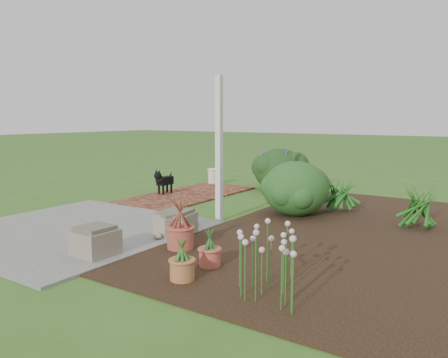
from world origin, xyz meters
The scene contains 18 objects.
ground centered at (0.00, 0.00, 0.00)m, with size 80.00×80.00×0.00m, color #39641F.
concrete_patio centered at (-1.25, -1.75, 0.02)m, with size 3.50×3.50×0.04m, color slate.
brick_path centered at (-1.70, 1.75, 0.02)m, with size 1.60×3.50×0.04m, color #5C291D.
garden_bed centered at (2.50, 0.50, 0.01)m, with size 4.00×7.00×0.03m, color black.
veranda_post centered at (0.30, 0.10, 1.25)m, with size 0.10×0.10×2.50m, color white.
stone_trough_near centered at (0.10, -2.44, 0.20)m, with size 0.48×0.48×0.32m, color #786D5B.
stone_trough_mid centered at (0.30, -1.02, 0.19)m, with size 0.46×0.46×0.31m, color gray.
stone_trough_far centered at (0.25, -1.11, 0.18)m, with size 0.42×0.42×0.28m, color gray.
black_dog centered at (-2.19, 1.47, 0.36)m, with size 0.20×0.62×0.53m.
cream_ceramic_urn centered at (-2.19, 3.48, 0.23)m, with size 0.28×0.28×0.38m, color #EEE5C4.
evergreen_shrub centered at (1.23, 1.21, 0.54)m, with size 1.19×1.19×1.01m, color #0E3A14.
agapanthus_clump_back centered at (3.29, 1.43, 0.45)m, with size 0.93×0.93×0.83m, color #0C360C, non-canonical shape.
agapanthus_clump_front centered at (1.81, 1.91, 0.42)m, with size 0.89×0.89×0.79m, color #0E3C0B, non-canonical shape.
pink_flower_patch centered at (2.49, -2.16, 0.38)m, with size 1.09×1.09×0.70m, color #113D0F, non-canonical shape.
terracotta_pot_bronze centered at (0.81, -1.58, 0.18)m, with size 0.36×0.36×0.30m, color #AA4A39.
terracotta_pot_small_left centered at (1.56, -1.95, 0.14)m, with size 0.26×0.26×0.22m, color #B5523D.
terracotta_pot_small_right centered at (1.57, -2.48, 0.14)m, with size 0.27×0.27×0.23m, color #AD673A.
purple_flowering_bush centered at (-0.30, 3.63, 0.53)m, with size 1.26×1.26×1.07m, color black.
Camera 1 is at (4.49, -6.05, 1.80)m, focal length 35.00 mm.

